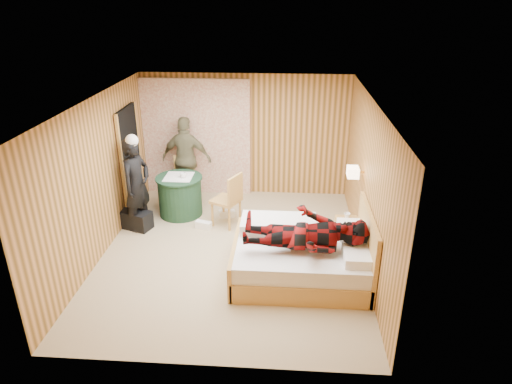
# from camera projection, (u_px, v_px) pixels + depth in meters

# --- Properties ---
(floor) EXTENTS (4.20, 5.00, 0.01)m
(floor) POSITION_uv_depth(u_px,v_px,m) (232.00, 252.00, 7.54)
(floor) COLOR tan
(floor) RESTS_ON ground
(ceiling) EXTENTS (4.20, 5.00, 0.01)m
(ceiling) POSITION_uv_depth(u_px,v_px,m) (229.00, 102.00, 6.53)
(ceiling) COLOR white
(ceiling) RESTS_ON wall_back
(wall_back) EXTENTS (4.20, 0.02, 2.50)m
(wall_back) POSITION_uv_depth(u_px,v_px,m) (245.00, 135.00, 9.31)
(wall_back) COLOR tan
(wall_back) RESTS_ON floor
(wall_left) EXTENTS (0.02, 5.00, 2.50)m
(wall_left) POSITION_uv_depth(u_px,v_px,m) (98.00, 179.00, 7.17)
(wall_left) COLOR tan
(wall_left) RESTS_ON floor
(wall_right) EXTENTS (0.02, 5.00, 2.50)m
(wall_right) POSITION_uv_depth(u_px,v_px,m) (368.00, 186.00, 6.90)
(wall_right) COLOR tan
(wall_right) RESTS_ON floor
(curtain) EXTENTS (2.20, 0.08, 2.40)m
(curtain) POSITION_uv_depth(u_px,v_px,m) (197.00, 138.00, 9.34)
(curtain) COLOR white
(curtain) RESTS_ON floor
(doorway) EXTENTS (0.06, 0.90, 2.05)m
(doorway) POSITION_uv_depth(u_px,v_px,m) (131.00, 162.00, 8.53)
(doorway) COLOR black
(doorway) RESTS_ON floor
(wall_lamp) EXTENTS (0.26, 0.24, 0.16)m
(wall_lamp) POSITION_uv_depth(u_px,v_px,m) (353.00, 172.00, 7.30)
(wall_lamp) COLOR gold
(wall_lamp) RESTS_ON wall_right
(bed) EXTENTS (1.99, 1.56, 1.07)m
(bed) POSITION_uv_depth(u_px,v_px,m) (302.00, 256.00, 6.84)
(bed) COLOR tan
(bed) RESTS_ON floor
(nightstand) EXTENTS (0.39, 0.52, 0.51)m
(nightstand) POSITION_uv_depth(u_px,v_px,m) (347.00, 235.00, 7.54)
(nightstand) COLOR tan
(nightstand) RESTS_ON floor
(round_table) EXTENTS (0.88, 0.88, 0.78)m
(round_table) POSITION_uv_depth(u_px,v_px,m) (180.00, 195.00, 8.68)
(round_table) COLOR #20462C
(round_table) RESTS_ON floor
(chair_far) EXTENTS (0.54, 0.54, 0.93)m
(chair_far) POSITION_uv_depth(u_px,v_px,m) (186.00, 175.00, 9.25)
(chair_far) COLOR tan
(chair_far) RESTS_ON floor
(chair_near) EXTENTS (0.60, 0.60, 1.00)m
(chair_near) POSITION_uv_depth(u_px,v_px,m) (230.00, 197.00, 8.17)
(chair_near) COLOR tan
(chair_near) RESTS_ON floor
(duffel_bag) EXTENTS (0.65, 0.49, 0.33)m
(duffel_bag) POSITION_uv_depth(u_px,v_px,m) (135.00, 220.00, 8.25)
(duffel_bag) COLOR black
(duffel_bag) RESTS_ON floor
(sneaker_left) EXTENTS (0.33, 0.19, 0.14)m
(sneaker_left) POSITION_uv_depth(u_px,v_px,m) (227.00, 214.00, 8.68)
(sneaker_left) COLOR white
(sneaker_left) RESTS_ON floor
(sneaker_right) EXTENTS (0.32, 0.20, 0.13)m
(sneaker_right) POSITION_uv_depth(u_px,v_px,m) (203.00, 225.00, 8.28)
(sneaker_right) COLOR white
(sneaker_right) RESTS_ON floor
(woman_standing) EXTENTS (0.61, 0.72, 1.68)m
(woman_standing) POSITION_uv_depth(u_px,v_px,m) (137.00, 185.00, 7.99)
(woman_standing) COLOR black
(woman_standing) RESTS_ON floor
(man_at_table) EXTENTS (1.05, 0.53, 1.72)m
(man_at_table) POSITION_uv_depth(u_px,v_px,m) (187.00, 159.00, 9.16)
(man_at_table) COLOR #6D6949
(man_at_table) RESTS_ON floor
(man_on_bed) EXTENTS (0.86, 0.67, 1.77)m
(man_on_bed) POSITION_uv_depth(u_px,v_px,m) (306.00, 225.00, 6.36)
(man_on_bed) COLOR maroon
(man_on_bed) RESTS_ON bed
(book_lower) EXTENTS (0.18, 0.23, 0.02)m
(book_lower) POSITION_uv_depth(u_px,v_px,m) (348.00, 223.00, 7.39)
(book_lower) COLOR white
(book_lower) RESTS_ON nightstand
(book_upper) EXTENTS (0.22, 0.26, 0.02)m
(book_upper) POSITION_uv_depth(u_px,v_px,m) (348.00, 222.00, 7.38)
(book_upper) COLOR white
(book_upper) RESTS_ON nightstand
(cup_nightstand) EXTENTS (0.12, 0.12, 0.09)m
(cup_nightstand) POSITION_uv_depth(u_px,v_px,m) (347.00, 216.00, 7.54)
(cup_nightstand) COLOR white
(cup_nightstand) RESTS_ON nightstand
(cup_table) EXTENTS (0.14, 0.14, 0.10)m
(cup_table) POSITION_uv_depth(u_px,v_px,m) (183.00, 175.00, 8.45)
(cup_table) COLOR white
(cup_table) RESTS_ON round_table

